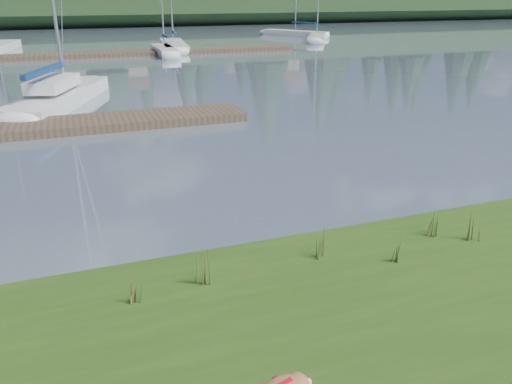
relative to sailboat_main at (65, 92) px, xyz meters
name	(u,v)px	position (x,y,z in m)	size (l,w,h in m)	color
ground	(96,57)	(2.13, 16.02, -0.42)	(200.00, 200.00, 0.00)	gray
ridge	(76,5)	(2.13, 59.02, 2.08)	(200.00, 20.00, 5.00)	black
sailboat_main	(65,92)	(0.00, 0.00, 0.00)	(4.73, 8.81, 12.63)	white
dock_near	(6,130)	(-1.87, -4.98, -0.27)	(16.00, 2.00, 0.30)	#4C3D2C
dock_far	(124,53)	(4.13, 16.02, -0.27)	(26.00, 2.20, 0.30)	#4C3D2C
sailboat_bg_1	(0,46)	(-4.81, 23.10, -0.10)	(3.23, 8.79, 12.79)	white
sailboat_bg_2	(163,50)	(7.04, 15.98, -0.09)	(1.40, 6.54, 9.96)	white
sailboat_bg_3	(173,44)	(8.49, 19.76, -0.10)	(2.78, 9.09, 13.03)	white
sailboat_bg_4	(317,37)	(22.92, 22.20, -0.09)	(4.81, 7.11, 10.88)	white
sailboat_bg_5	(289,33)	(22.56, 28.02, -0.10)	(5.60, 8.03, 11.88)	white
weed_0	(201,265)	(1.82, -16.46, 0.23)	(0.17, 0.14, 0.72)	#475B23
weed_1	(320,245)	(3.80, -16.37, 0.17)	(0.17, 0.14, 0.58)	#475B23
weed_2	(432,223)	(6.02, -16.31, 0.16)	(0.17, 0.14, 0.55)	#475B23
weed_3	(134,291)	(0.83, -16.68, 0.14)	(0.17, 0.14, 0.51)	#475B23
weed_4	(401,252)	(4.95, -16.94, 0.11)	(0.17, 0.14, 0.42)	#475B23
weed_5	(473,229)	(6.57, -16.69, 0.14)	(0.17, 0.14, 0.51)	#475B23
mud_lip	(208,267)	(2.13, -15.58, -0.35)	(60.00, 0.50, 0.14)	#33281C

